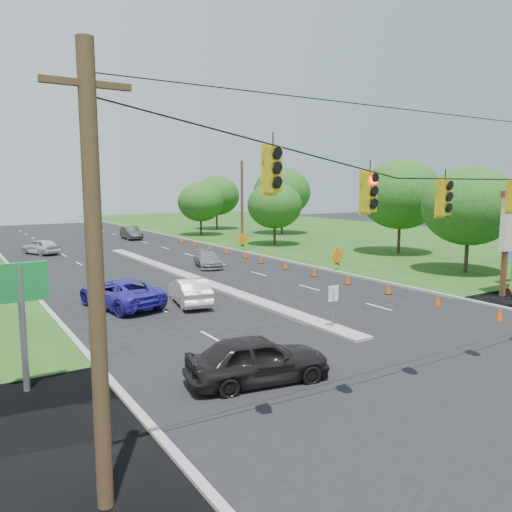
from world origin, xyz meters
TOP-DOWN VIEW (x-y plane):
  - ground at (0.00, 0.00)m, footprint 160.00×160.00m
  - grass_right at (30.00, 20.00)m, footprint 40.00×160.00m
  - cross_street at (0.00, 0.00)m, footprint 160.00×14.00m
  - curb_left at (-10.10, 30.00)m, footprint 0.25×110.00m
  - curb_right at (10.10, 30.00)m, footprint 0.25×110.00m
  - median at (0.00, 21.00)m, footprint 1.00×34.00m
  - median_sign at (0.00, 6.00)m, footprint 0.55×0.06m
  - signal_span at (-0.05, -1.00)m, footprint 25.60×0.32m
  - utility_pole_far_right at (12.50, 35.00)m, footprint 0.28×0.28m
  - cone_0 at (7.80, 3.00)m, footprint 0.32×0.32m
  - cone_1 at (7.80, 6.50)m, footprint 0.32×0.32m
  - cone_2 at (7.80, 10.00)m, footprint 0.32×0.32m
  - cone_3 at (7.80, 13.50)m, footprint 0.32×0.32m
  - cone_4 at (7.80, 17.00)m, footprint 0.32×0.32m
  - cone_5 at (7.80, 20.50)m, footprint 0.32×0.32m
  - cone_6 at (7.80, 24.00)m, footprint 0.32×0.32m
  - cone_7 at (8.40, 27.50)m, footprint 0.32×0.32m
  - cone_8 at (8.40, 31.00)m, footprint 0.32×0.32m
  - cone_9 at (8.40, 34.50)m, footprint 0.32×0.32m
  - cone_10 at (8.40, 38.00)m, footprint 0.32×0.32m
  - cone_11 at (8.40, 41.50)m, footprint 0.32×0.32m
  - work_sign_1 at (10.80, 18.00)m, footprint 1.27×0.58m
  - work_sign_2 at (10.80, 32.00)m, footprint 1.27×0.58m
  - tree_7 at (18.00, 12.00)m, footprint 6.72×6.72m
  - tree_8 at (22.00, 22.00)m, footprint 7.56×7.56m
  - tree_9 at (16.00, 34.00)m, footprint 5.88×5.88m
  - tree_10 at (24.00, 44.00)m, footprint 7.56×7.56m
  - tree_11 at (20.00, 55.00)m, footprint 6.72×6.72m
  - tree_12 at (14.00, 48.00)m, footprint 5.88×5.88m
  - black_sedan at (-5.99, 2.78)m, footprint 4.99×2.70m
  - white_sedan at (-3.23, 14.05)m, footprint 2.34×4.58m
  - blue_pickup at (-6.62, 15.42)m, footprint 3.74×6.00m
  - silver_car_far at (3.29, 24.78)m, footprint 2.97×4.71m
  - silver_car_oncoming at (-6.67, 39.85)m, footprint 3.35×4.62m
  - dark_car_receding at (4.90, 48.57)m, footprint 1.83×4.75m

SIDE VIEW (x-z plane):
  - ground at x=0.00m, z-range 0.00..0.00m
  - grass_right at x=30.00m, z-range -0.03..0.03m
  - cross_street at x=0.00m, z-range -0.01..0.01m
  - curb_left at x=-10.10m, z-range -0.08..0.08m
  - curb_right at x=10.10m, z-range -0.08..0.08m
  - median at x=0.00m, z-range -0.09..0.09m
  - cone_0 at x=7.80m, z-range 0.00..0.70m
  - cone_1 at x=7.80m, z-range 0.00..0.70m
  - cone_2 at x=7.80m, z-range 0.00..0.70m
  - cone_3 at x=7.80m, z-range 0.00..0.70m
  - cone_4 at x=7.80m, z-range 0.00..0.70m
  - cone_5 at x=7.80m, z-range 0.00..0.70m
  - cone_6 at x=7.80m, z-range 0.00..0.70m
  - cone_7 at x=8.40m, z-range 0.00..0.70m
  - cone_8 at x=8.40m, z-range 0.00..0.70m
  - cone_9 at x=8.40m, z-range 0.00..0.70m
  - cone_10 at x=8.40m, z-range 0.00..0.70m
  - cone_11 at x=8.40m, z-range 0.00..0.70m
  - silver_car_far at x=3.29m, z-range 0.00..1.27m
  - white_sedan at x=-3.23m, z-range 0.00..1.44m
  - silver_car_oncoming at x=-6.67m, z-range 0.00..1.46m
  - dark_car_receding at x=4.90m, z-range 0.00..1.54m
  - blue_pickup at x=-6.62m, z-range 0.00..1.55m
  - black_sedan at x=-5.99m, z-range 0.00..1.61m
  - work_sign_1 at x=10.80m, z-range 0.41..1.78m
  - work_sign_2 at x=10.80m, z-range 0.41..1.78m
  - median_sign at x=0.00m, z-range 0.44..2.49m
  - tree_9 at x=16.00m, z-range 0.91..7.77m
  - tree_12 at x=14.00m, z-range 0.91..7.77m
  - utility_pole_far_right at x=12.50m, z-range 0.00..9.00m
  - tree_7 at x=18.00m, z-range 1.04..8.88m
  - tree_11 at x=20.00m, z-range 1.04..8.88m
  - signal_span at x=-0.05m, z-range 0.47..9.47m
  - tree_8 at x=22.00m, z-range 1.17..9.99m
  - tree_10 at x=24.00m, z-range 1.17..9.99m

